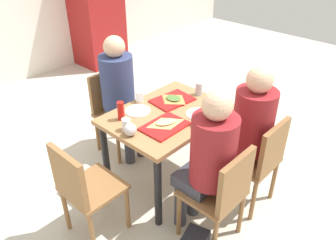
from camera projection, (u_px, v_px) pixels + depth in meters
ground_plane at (168, 178)px, 3.28m from camera, size 10.00×10.00×0.02m
main_table at (168, 123)px, 2.94m from camera, size 1.04×0.77×0.73m
chair_near_left at (222, 192)px, 2.40m from camera, size 0.40×0.40×0.84m
chair_near_right at (260, 158)px, 2.73m from camera, size 0.40×0.40×0.84m
chair_far_side at (113, 107)px, 3.46m from camera, size 0.40×0.40×0.84m
chair_left_end at (83, 187)px, 2.45m from camera, size 0.40×0.40×0.84m
person_in_red at (208, 156)px, 2.36m from camera, size 0.32×0.42×1.25m
person_in_brown_jacket at (248, 126)px, 2.68m from camera, size 0.32×0.42×1.25m
person_far_side at (120, 89)px, 3.25m from camera, size 0.32×0.42×1.25m
tray_red_near at (165, 126)px, 2.69m from camera, size 0.36×0.26×0.02m
tray_red_far at (172, 100)px, 3.07m from camera, size 0.39×0.30×0.02m
paper_plate_center at (138, 111)px, 2.91m from camera, size 0.22×0.22×0.01m
paper_plate_near_edge at (199, 114)px, 2.86m from camera, size 0.22×0.22×0.01m
pizza_slice_a at (166, 123)px, 2.71m from camera, size 0.27×0.23×0.02m
pizza_slice_b at (173, 99)px, 3.06m from camera, size 0.17×0.20×0.02m
plastic_cup_a at (139, 97)px, 3.04m from camera, size 0.07×0.07×0.10m
plastic_cup_b at (200, 120)px, 2.69m from camera, size 0.07×0.07×0.10m
plastic_cup_c at (126, 125)px, 2.64m from camera, size 0.07×0.07×0.10m
soda_can at (199, 89)px, 3.15m from camera, size 0.07×0.07×0.12m
condiment_bottle at (121, 111)px, 2.76m from camera, size 0.06×0.06×0.16m
foil_bundle at (130, 130)px, 2.57m from camera, size 0.10×0.10×0.10m
drink_fridge at (96, 5)px, 5.30m from camera, size 0.70×0.60×1.90m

